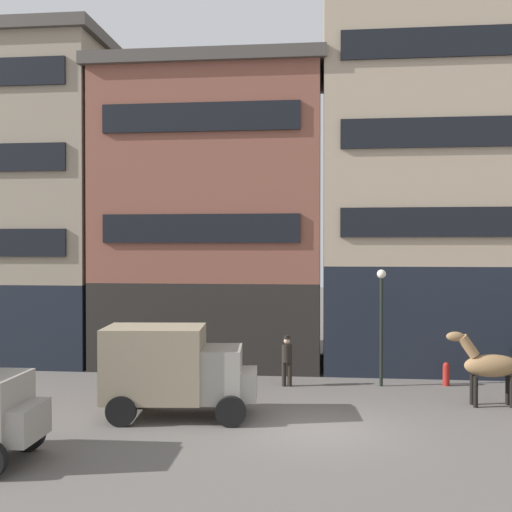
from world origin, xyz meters
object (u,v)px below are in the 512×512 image
Objects in this scene: draft_horse at (489,365)px; delivery_truck_near at (175,368)px; streetlamp_curbside at (381,311)px; fire_hydrant_curbside at (446,374)px; pedestrian_officer at (287,358)px.

draft_horse is 9.60m from delivery_truck_near.
streetlamp_curbside reaches higher than delivery_truck_near.
pedestrian_officer is at bearing -173.05° from fire_hydrant_curbside.
pedestrian_officer is 2.16× the size of fire_hydrant_curbside.
delivery_truck_near is 5.40× the size of fire_hydrant_curbside.
streetlamp_curbside is (6.30, 4.74, 1.25)m from delivery_truck_near.
draft_horse is 0.57× the size of streetlamp_curbside.
pedestrian_officer is at bearing 55.68° from delivery_truck_near.
pedestrian_officer is (-6.35, 2.11, -0.29)m from draft_horse.
pedestrian_officer is at bearing 161.62° from draft_horse.
streetlamp_curbside is 3.23m from fire_hydrant_curbside.
fire_hydrant_curbside is at bearing 104.75° from draft_horse.
delivery_truck_near is at bearing -143.02° from streetlamp_curbside.
fire_hydrant_curbside is at bearing 7.77° from streetlamp_curbside.
delivery_truck_near is 5.31m from pedestrian_officer.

